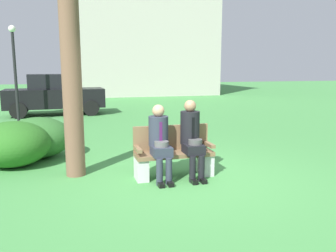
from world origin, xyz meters
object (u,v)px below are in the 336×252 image
object	(u,v)px
park_bench	(173,154)
street_lamp	(15,63)
shrub_near_bench	(38,138)
building_backdrop	(134,30)
shrub_mid_lawn	(13,144)
seated_man_right	(192,135)
seated_man_left	(160,139)
parked_car_near	(54,95)

from	to	relation	value
park_bench	street_lamp	world-z (taller)	street_lamp
park_bench	shrub_near_bench	bearing A→B (deg)	140.43
park_bench	building_backdrop	bearing A→B (deg)	81.55
street_lamp	shrub_mid_lawn	bearing A→B (deg)	-82.97
building_backdrop	park_bench	bearing A→B (deg)	-98.45
seated_man_right	shrub_near_bench	world-z (taller)	seated_man_right
seated_man_left	parked_car_near	world-z (taller)	parked_car_near
seated_man_left	park_bench	bearing A→B (deg)	24.19
shrub_near_bench	building_backdrop	bearing A→B (deg)	73.86
park_bench	shrub_near_bench	size ratio (longest dim) A/B	0.98
park_bench	shrub_near_bench	world-z (taller)	park_bench
shrub_mid_lawn	shrub_near_bench	bearing A→B (deg)	53.95
parked_car_near	shrub_mid_lawn	bearing A→B (deg)	-93.25
shrub_mid_lawn	parked_car_near	xyz separation A→B (m)	(0.44, 7.68, 0.39)
park_bench	shrub_near_bench	distance (m)	3.16
shrub_mid_lawn	street_lamp	xyz separation A→B (m)	(-0.74, 5.97, 1.64)
street_lamp	building_backdrop	distance (m)	15.80
park_bench	seated_man_right	distance (m)	0.48
shrub_mid_lawn	parked_car_near	distance (m)	7.70
seated_man_left	shrub_mid_lawn	world-z (taller)	seated_man_left
seated_man_left	shrub_near_bench	bearing A→B (deg)	135.25
seated_man_left	seated_man_right	bearing A→B (deg)	0.62
shrub_near_bench	building_backdrop	world-z (taller)	building_backdrop
shrub_mid_lawn	parked_car_near	size ratio (longest dim) A/B	0.36
shrub_mid_lawn	building_backdrop	distance (m)	21.32
park_bench	building_backdrop	world-z (taller)	building_backdrop
seated_man_right	parked_car_near	distance (m)	9.64
building_backdrop	parked_car_near	bearing A→B (deg)	-114.45
seated_man_right	shrub_mid_lawn	xyz separation A→B (m)	(-3.14, 1.57, -0.31)
seated_man_left	shrub_near_bench	world-z (taller)	seated_man_left
seated_man_right	shrub_near_bench	bearing A→B (deg)	142.04
seated_man_right	shrub_near_bench	distance (m)	3.47
seated_man_right	street_lamp	xyz separation A→B (m)	(-3.87, 7.54, 1.33)
park_bench	seated_man_left	distance (m)	0.44
seated_man_left	shrub_near_bench	distance (m)	3.05
shrub_near_bench	building_backdrop	distance (m)	20.69
seated_man_right	shrub_mid_lawn	distance (m)	3.52
park_bench	street_lamp	distance (m)	8.40
shrub_mid_lawn	parked_car_near	world-z (taller)	parked_car_near
seated_man_left	seated_man_right	xyz separation A→B (m)	(0.58, 0.01, 0.03)
street_lamp	shrub_near_bench	bearing A→B (deg)	-78.05
shrub_near_bench	shrub_mid_lawn	distance (m)	0.69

